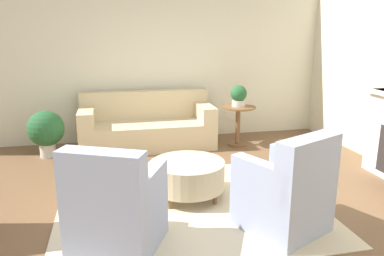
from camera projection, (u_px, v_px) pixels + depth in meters
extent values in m
plane|color=brown|center=(189.00, 206.00, 4.13)|extent=(16.00, 16.00, 0.00)
cube|color=beige|center=(155.00, 60.00, 6.50)|extent=(9.64, 0.12, 2.80)
cube|color=beige|center=(189.00, 206.00, 4.13)|extent=(2.83, 2.36, 0.01)
cube|color=#C6B289|center=(148.00, 135.00, 6.21)|extent=(2.17, 0.87, 0.42)
cube|color=#C6B289|center=(145.00, 104.00, 6.42)|extent=(2.17, 0.20, 0.48)
cube|color=#C6B289|center=(86.00, 118.00, 5.91)|extent=(0.24, 0.83, 0.26)
cube|color=#C6B289|center=(204.00, 112.00, 6.31)|extent=(0.24, 0.83, 0.26)
cube|color=brown|center=(151.00, 153.00, 5.87)|extent=(1.95, 0.05, 0.06)
cube|color=#8E99B2|center=(119.00, 224.00, 3.31)|extent=(0.94, 0.95, 0.42)
cube|color=#8E99B2|center=(102.00, 185.00, 2.94)|extent=(0.72, 0.48, 0.56)
cube|color=#8E99B2|center=(148.00, 189.00, 3.18)|extent=(0.42, 0.68, 0.31)
cube|color=#8E99B2|center=(88.00, 183.00, 3.30)|extent=(0.42, 0.68, 0.31)
cube|color=brown|center=(133.00, 224.00, 3.67)|extent=(0.59, 0.31, 0.06)
cube|color=#8E99B2|center=(281.00, 207.00, 3.64)|extent=(0.94, 0.95, 0.42)
cube|color=#8E99B2|center=(308.00, 168.00, 3.31)|extent=(0.72, 0.48, 0.56)
cube|color=#8E99B2|center=(300.00, 166.00, 3.73)|extent=(0.42, 0.68, 0.31)
cube|color=#8E99B2|center=(262.00, 179.00, 3.40)|extent=(0.42, 0.68, 0.31)
cube|color=brown|center=(255.00, 211.00, 3.94)|extent=(0.59, 0.31, 0.06)
cylinder|color=#C6B289|center=(188.00, 174.00, 4.30)|extent=(0.85, 0.85, 0.31)
cylinder|color=brown|center=(170.00, 203.00, 4.06)|extent=(0.05, 0.05, 0.12)
cylinder|color=brown|center=(215.00, 199.00, 4.16)|extent=(0.05, 0.05, 0.12)
cylinder|color=brown|center=(163.00, 185.00, 4.54)|extent=(0.05, 0.05, 0.12)
cylinder|color=brown|center=(204.00, 181.00, 4.64)|extent=(0.05, 0.05, 0.12)
cylinder|color=brown|center=(238.00, 107.00, 6.20)|extent=(0.57, 0.57, 0.03)
cylinder|color=brown|center=(238.00, 127.00, 6.29)|extent=(0.08, 0.08, 0.64)
cylinder|color=brown|center=(237.00, 144.00, 6.37)|extent=(0.32, 0.32, 0.03)
cylinder|color=beige|center=(238.00, 103.00, 6.19)|extent=(0.22, 0.22, 0.10)
sphere|color=#23562D|center=(239.00, 93.00, 6.15)|extent=(0.27, 0.27, 0.27)
cylinder|color=beige|center=(48.00, 150.00, 5.75)|extent=(0.24, 0.24, 0.22)
sphere|color=#23562D|center=(46.00, 128.00, 5.67)|extent=(0.55, 0.55, 0.55)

